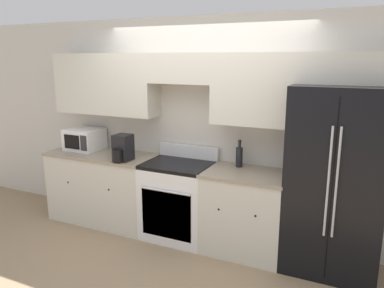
{
  "coord_description": "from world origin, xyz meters",
  "views": [
    {
      "loc": [
        1.75,
        -3.43,
        2.13
      ],
      "look_at": [
        -0.0,
        0.31,
        1.17
      ],
      "focal_mm": 35.0,
      "sensor_mm": 36.0,
      "label": 1
    }
  ],
  "objects_px": {
    "refrigerator": "(335,180)",
    "microwave": "(85,139)",
    "oven_range": "(178,200)",
    "bottle": "(239,156)"
  },
  "relations": [
    {
      "from": "microwave",
      "to": "oven_range",
      "type": "bearing_deg",
      "value": -3.15
    },
    {
      "from": "microwave",
      "to": "bottle",
      "type": "xyz_separation_m",
      "value": [
        2.14,
        0.09,
        -0.02
      ]
    },
    {
      "from": "oven_range",
      "to": "microwave",
      "type": "height_order",
      "value": "microwave"
    },
    {
      "from": "refrigerator",
      "to": "microwave",
      "type": "distance_m",
      "value": 3.18
    },
    {
      "from": "refrigerator",
      "to": "bottle",
      "type": "relative_size",
      "value": 6.05
    },
    {
      "from": "refrigerator",
      "to": "microwave",
      "type": "height_order",
      "value": "refrigerator"
    },
    {
      "from": "refrigerator",
      "to": "bottle",
      "type": "height_order",
      "value": "refrigerator"
    },
    {
      "from": "oven_range",
      "to": "microwave",
      "type": "relative_size",
      "value": 2.45
    },
    {
      "from": "refrigerator",
      "to": "oven_range",
      "type": "bearing_deg",
      "value": -177.74
    },
    {
      "from": "refrigerator",
      "to": "microwave",
      "type": "bearing_deg",
      "value": 179.79
    }
  ]
}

